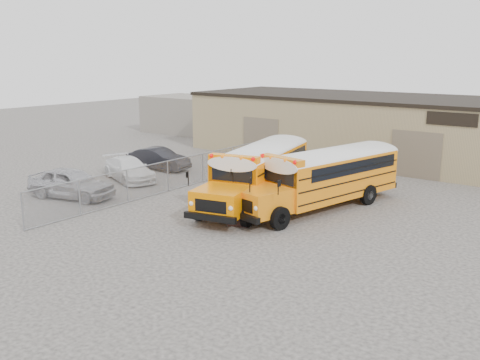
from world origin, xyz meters
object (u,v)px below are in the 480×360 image
Objects in this scene: school_bus_left at (295,150)px; car_dark at (159,159)px; school_bus_right at (396,159)px; tarp_bundle at (240,209)px; car_white at (129,169)px; car_silver at (71,183)px.

school_bus_left is 9.44m from car_dark.
car_dark is at bearing -157.38° from school_bus_left.
school_bus_left is 1.01× the size of school_bus_right.
car_white is (-10.97, 2.91, -0.05)m from tarp_bundle.
school_bus_left is 10.53m from car_white.
car_silver is 4.85m from car_white.
car_silver is (-13.16, -12.90, -0.92)m from school_bus_right.
school_bus_right is 18.45m from car_silver.
car_silver reaches higher than tarp_bundle.
school_bus_right reaches higher than car_silver.
car_silver is at bearing -151.49° from car_white.
car_dark is (-1.68, 8.20, -0.10)m from car_silver.
school_bus_left is 10.49m from tarp_bundle.
car_silver reaches higher than car_dark.
car_dark reaches higher than car_white.
car_white is at bearing -137.89° from school_bus_left.
car_white is at bearing -173.51° from car_dark.
tarp_bundle is at bearing -72.17° from school_bus_left.
school_bus_left is 13.75m from car_silver.
school_bus_right is 2.17× the size of car_silver.
tarp_bundle is (-2.98, -11.03, -1.00)m from school_bus_right.
car_white is 3.53m from car_dark.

